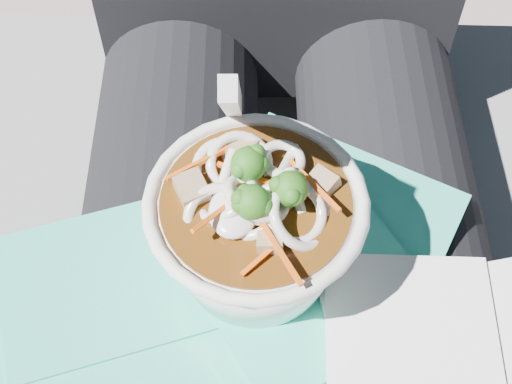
{
  "coord_description": "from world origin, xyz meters",
  "views": [
    {
      "loc": [
        -0.02,
        -0.28,
        1.1
      ],
      "look_at": [
        -0.02,
        -0.03,
        0.74
      ],
      "focal_mm": 50.0,
      "sensor_mm": 36.0,
      "label": 1
    }
  ],
  "objects_px": {
    "stone_ledge": "(272,287)",
    "plastic_bag": "(240,301)",
    "udon_bowl": "(256,224)",
    "person_body": "(280,177)",
    "lap": "(283,279)"
  },
  "relations": [
    {
      "from": "person_body",
      "to": "udon_bowl",
      "type": "height_order",
      "value": "person_body"
    },
    {
      "from": "person_body",
      "to": "plastic_bag",
      "type": "bearing_deg",
      "value": -102.49
    },
    {
      "from": "stone_ledge",
      "to": "person_body",
      "type": "height_order",
      "value": "person_body"
    },
    {
      "from": "stone_ledge",
      "to": "plastic_bag",
      "type": "height_order",
      "value": "plastic_bag"
    },
    {
      "from": "lap",
      "to": "plastic_bag",
      "type": "relative_size",
      "value": 1.33
    },
    {
      "from": "stone_ledge",
      "to": "lap",
      "type": "distance_m",
      "value": 0.35
    },
    {
      "from": "udon_bowl",
      "to": "stone_ledge",
      "type": "bearing_deg",
      "value": 82.86
    },
    {
      "from": "plastic_bag",
      "to": "stone_ledge",
      "type": "bearing_deg",
      "value": 80.86
    },
    {
      "from": "lap",
      "to": "person_body",
      "type": "bearing_deg",
      "value": 90.0
    },
    {
      "from": "stone_ledge",
      "to": "udon_bowl",
      "type": "height_order",
      "value": "udon_bowl"
    },
    {
      "from": "person_body",
      "to": "plastic_bag",
      "type": "height_order",
      "value": "person_body"
    },
    {
      "from": "plastic_bag",
      "to": "udon_bowl",
      "type": "xyz_separation_m",
      "value": [
        0.01,
        0.03,
        0.06
      ]
    },
    {
      "from": "plastic_bag",
      "to": "udon_bowl",
      "type": "distance_m",
      "value": 0.07
    },
    {
      "from": "stone_ledge",
      "to": "lap",
      "type": "height_order",
      "value": "lap"
    },
    {
      "from": "stone_ledge",
      "to": "lap",
      "type": "relative_size",
      "value": 2.08
    }
  ]
}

